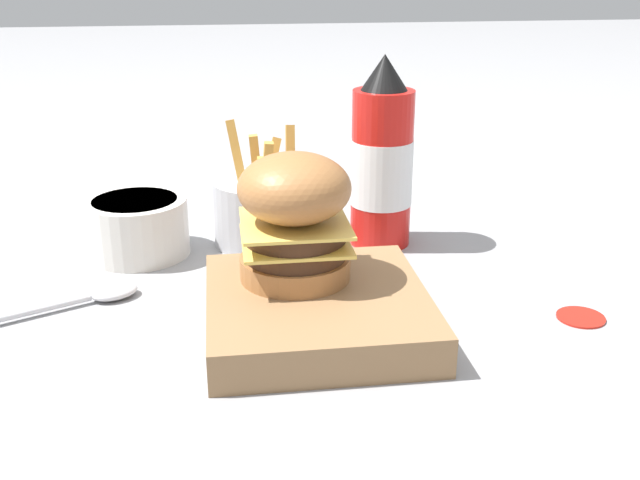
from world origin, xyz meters
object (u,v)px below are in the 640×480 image
burger (295,216)px  ketchup_bottle (382,163)px  serving_board (320,310)px  side_bowl (137,225)px  fries_basket (262,209)px  spoon (95,296)px

burger → ketchup_bottle: size_ratio=0.55×
serving_board → side_bowl: bearing=40.9°
fries_basket → spoon: 0.23m
burger → side_bowl: size_ratio=1.04×
ketchup_bottle → fries_basket: size_ratio=1.50×
ketchup_bottle → side_bowl: bearing=89.4°
serving_board → spoon: (0.08, 0.21, -0.01)m
serving_board → spoon: bearing=68.5°
fries_basket → serving_board: bearing=-170.7°
serving_board → fries_basket: bearing=9.3°
side_bowl → spoon: size_ratio=0.71×
serving_board → side_bowl: side_bowl is taller
fries_basket → side_bowl: size_ratio=1.27×
fries_basket → ketchup_bottle: bearing=-98.3°
ketchup_bottle → fries_basket: bearing=81.7°
burger → ketchup_bottle: ketchup_bottle is taller
burger → spoon: bearing=76.3°
serving_board → side_bowl: size_ratio=1.79×
burger → side_bowl: bearing=43.3°
burger → fries_basket: (0.19, 0.02, -0.06)m
spoon → serving_board: bearing=-46.8°
serving_board → fries_basket: fries_basket is taller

